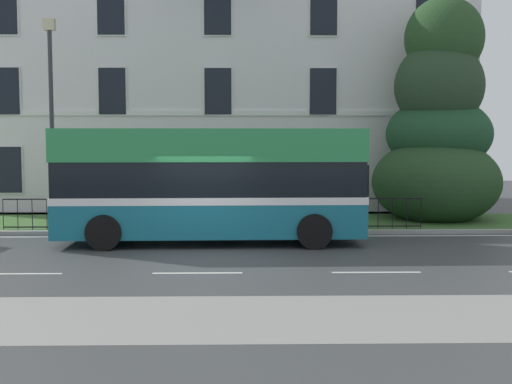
# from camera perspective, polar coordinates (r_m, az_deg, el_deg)

# --- Properties ---
(ground_plane) EXTENTS (60.00, 56.00, 0.18)m
(ground_plane) POSITION_cam_1_polar(r_m,az_deg,el_deg) (17.86, -4.37, -5.16)
(ground_plane) COLOR #3F4143
(georgian_townhouse) EXTENTS (20.19, 8.82, 11.57)m
(georgian_townhouse) POSITION_cam_1_polar(r_m,az_deg,el_deg) (30.39, -2.91, 10.24)
(georgian_townhouse) COLOR silver
(georgian_townhouse) RESTS_ON ground_plane
(iron_verge_railing) EXTENTS (13.08, 0.04, 0.97)m
(iron_verge_railing) POSITION_cam_1_polar(r_m,az_deg,el_deg) (21.36, -3.59, -1.77)
(iron_verge_railing) COLOR black
(iron_verge_railing) RESTS_ON ground_plane
(evergreen_tree) EXTENTS (4.46, 4.51, 7.98)m
(evergreen_tree) POSITION_cam_1_polar(r_m,az_deg,el_deg) (24.89, 14.99, 4.99)
(evergreen_tree) COLOR #423328
(evergreen_tree) RESTS_ON ground_plane
(single_decker_bus) EXTENTS (8.62, 2.84, 3.24)m
(single_decker_bus) POSITION_cam_1_polar(r_m,az_deg,el_deg) (19.36, -3.78, 0.74)
(single_decker_bus) COLOR #17687F
(single_decker_bus) RESTS_ON ground_plane
(street_lamp_post) EXTENTS (0.36, 0.24, 6.65)m
(street_lamp_post) POSITION_cam_1_polar(r_m,az_deg,el_deg) (23.25, -16.72, 6.74)
(street_lamp_post) COLOR #333338
(street_lamp_post) RESTS_ON ground_plane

